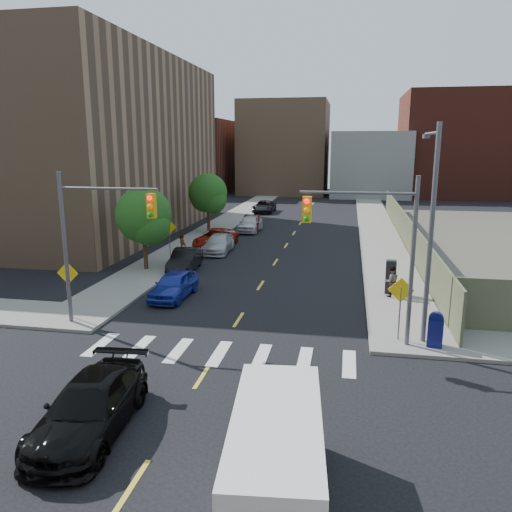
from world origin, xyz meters
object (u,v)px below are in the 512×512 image
at_px(black_sedan, 90,407).
at_px(cargo_van, 276,456).
at_px(parked_car_black, 185,260).
at_px(parked_car_blue, 174,285).
at_px(parked_car_silver, 219,244).
at_px(mailbox, 435,330).
at_px(pedestrian_east, 392,281).
at_px(pedestrian_west, 183,248).
at_px(parked_car_white, 250,223).
at_px(parked_car_maroon, 252,223).
at_px(parked_car_grey, 264,207).
at_px(payphone, 391,277).
at_px(parked_car_red, 216,238).

bearing_deg(black_sedan, cargo_van, -23.40).
xyz_separation_m(parked_car_black, cargo_van, (9.05, -20.52, 0.52)).
distance_m(parked_car_black, cargo_van, 22.44).
bearing_deg(parked_car_black, parked_car_blue, -81.69).
distance_m(parked_car_silver, mailbox, 21.23).
bearing_deg(pedestrian_east, pedestrian_west, -34.40).
height_order(black_sedan, pedestrian_east, pedestrian_east).
distance_m(parked_car_white, black_sedan, 34.08).
bearing_deg(mailbox, parked_car_silver, 137.67).
distance_m(parked_car_maroon, cargo_van, 37.65).
bearing_deg(parked_car_black, pedestrian_east, -21.26).
height_order(parked_car_black, cargo_van, cargo_van).
bearing_deg(parked_car_white, parked_car_silver, -92.33).
height_order(cargo_van, pedestrian_west, cargo_van).
height_order(parked_car_grey, pedestrian_west, pedestrian_west).
bearing_deg(pedestrian_west, parked_car_blue, -160.30).
bearing_deg(parked_car_black, payphone, -18.62).
distance_m(parked_car_black, pedestrian_west, 2.12).
relative_size(black_sedan, cargo_van, 0.99).
relative_size(parked_car_grey, payphone, 2.77).
height_order(parked_car_blue, black_sedan, black_sedan).
relative_size(parked_car_white, pedestrian_west, 2.48).
bearing_deg(payphone, cargo_van, -99.32).
height_order(parked_car_black, pedestrian_east, pedestrian_east).
relative_size(parked_car_silver, payphone, 2.54).
height_order(parked_car_maroon, cargo_van, cargo_van).
relative_size(black_sedan, pedestrian_west, 2.86).
distance_m(parked_car_red, payphone, 16.90).
xyz_separation_m(parked_car_grey, pedestrian_west, (-1.11, -27.27, 0.36)).
bearing_deg(parked_car_grey, payphone, -68.56).
bearing_deg(parked_car_silver, payphone, -38.79).
relative_size(cargo_van, payphone, 2.89).
distance_m(parked_car_maroon, pedestrian_west, 14.55).
xyz_separation_m(mailbox, pedestrian_west, (-14.88, 12.49, 0.22)).
height_order(parked_car_red, mailbox, mailbox).
xyz_separation_m(parked_car_red, cargo_van, (9.05, -28.22, 0.51)).
distance_m(parked_car_red, black_sedan, 26.47).
relative_size(parked_car_white, mailbox, 3.18).
relative_size(parked_car_maroon, pedestrian_west, 2.34).
bearing_deg(parked_car_silver, mailbox, -52.57).
bearing_deg(parked_car_white, pedestrian_east, -58.01).
bearing_deg(parked_car_silver, parked_car_red, 110.59).
bearing_deg(parked_car_silver, parked_car_black, -98.47).
bearing_deg(mailbox, parked_car_maroon, 124.08).
height_order(parked_car_grey, payphone, payphone).
bearing_deg(pedestrian_east, parked_car_blue, -1.96).
bearing_deg(cargo_van, parked_car_blue, 111.96).
xyz_separation_m(black_sedan, pedestrian_west, (-4.15, 20.49, 0.31)).
relative_size(parked_car_blue, cargo_van, 0.79).
height_order(parked_car_white, black_sedan, parked_car_white).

